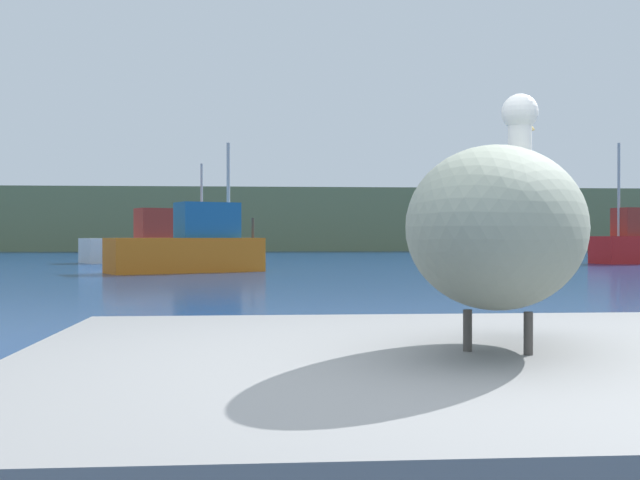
# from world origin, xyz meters

# --- Properties ---
(hillside_backdrop) EXTENTS (140.00, 15.71, 5.13)m
(hillside_backdrop) POSITION_xyz_m (0.00, 67.13, 2.56)
(hillside_backdrop) COLOR #6B7A51
(hillside_backdrop) RESTS_ON ground
(pier_dock) EXTENTS (3.21, 2.47, 0.83)m
(pier_dock) POSITION_xyz_m (0.17, 0.34, 0.41)
(pier_dock) COLOR gray
(pier_dock) RESTS_ON ground
(pelican) EXTENTS (1.03, 1.40, 0.93)m
(pelican) POSITION_xyz_m (0.17, 0.35, 1.24)
(pelican) COLOR gray
(pelican) RESTS_ON pier_dock
(fishing_boat_orange) EXTENTS (5.34, 3.68, 4.42)m
(fishing_boat_orange) POSITION_xyz_m (-2.99, 24.11, 0.85)
(fishing_boat_orange) COLOR orange
(fishing_boat_orange) RESTS_ON ground
(fishing_boat_white) EXTENTS (7.11, 4.99, 4.72)m
(fishing_boat_white) POSITION_xyz_m (-5.35, 34.68, 0.85)
(fishing_boat_white) COLOR white
(fishing_boat_white) RESTS_ON ground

